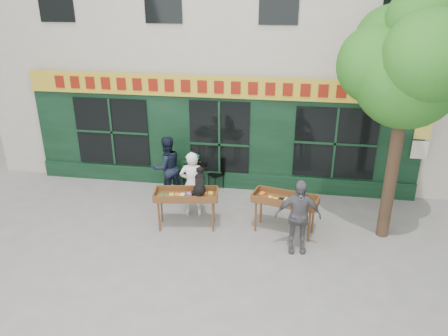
{
  "coord_description": "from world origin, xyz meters",
  "views": [
    {
      "loc": [
        1.97,
        -9.23,
        5.57
      ],
      "look_at": [
        0.42,
        0.5,
        1.4
      ],
      "focal_mm": 35.0,
      "sensor_mm": 36.0,
      "label": 1
    }
  ],
  "objects": [
    {
      "name": "man_right",
      "position": [
        2.25,
        -0.69,
        0.87
      ],
      "size": [
        1.06,
        0.55,
        1.73
      ],
      "primitive_type": "imported",
      "rotation": [
        0.0,
        0.0,
        0.13
      ],
      "color": "#535358",
      "rests_on": "ground"
    },
    {
      "name": "chalkboard",
      "position": [
        -0.83,
        2.19,
        0.4
      ],
      "size": [
        0.56,
        0.2,
        0.79
      ],
      "rotation": [
        0.0,
        0.0,
        0.01
      ],
      "color": "black",
      "rests_on": "ground"
    },
    {
      "name": "potted_plant",
      "position": [
        -0.64,
        2.2,
        0.91
      ],
      "size": [
        0.18,
        0.15,
        0.29
      ],
      "primitive_type": "imported",
      "rotation": [
        0.0,
        0.0,
        0.33
      ],
      "color": "gray",
      "rests_on": "bistro_table"
    },
    {
      "name": "dog",
      "position": [
        -0.06,
        -0.13,
        1.29
      ],
      "size": [
        0.42,
        0.64,
        0.6
      ],
      "primitive_type": null,
      "rotation": [
        0.0,
        0.0,
        0.15
      ],
      "color": "black",
      "rests_on": "book_cart_center"
    },
    {
      "name": "bistro_chair_left",
      "position": [
        -1.28,
        2.19,
        0.56
      ],
      "size": [
        0.39,
        0.38,
        0.95
      ],
      "rotation": [
        0.0,
        0.0,
        1.64
      ],
      "color": "black",
      "rests_on": "ground"
    },
    {
      "name": "book_cart_center",
      "position": [
        -0.41,
        -0.08,
        0.82
      ],
      "size": [
        1.58,
        0.83,
        0.99
      ],
      "rotation": [
        0.0,
        0.0,
        0.15
      ],
      "color": "brown",
      "rests_on": "ground"
    },
    {
      "name": "ground",
      "position": [
        0.0,
        0.0,
        0.0
      ],
      "size": [
        80.0,
        80.0,
        0.0
      ],
      "primitive_type": "plane",
      "color": "slate",
      "rests_on": "ground"
    },
    {
      "name": "bistro_chair_right",
      "position": [
        -0.03,
        2.27,
        0.56
      ],
      "size": [
        0.51,
        0.51,
        0.95
      ],
      "rotation": [
        0.0,
        0.0,
        -0.72
      ],
      "color": "black",
      "rests_on": "ground"
    },
    {
      "name": "street_tree",
      "position": [
        4.34,
        0.36,
        4.11
      ],
      "size": [
        3.05,
        2.9,
        5.6
      ],
      "color": "#382619",
      "rests_on": "ground"
    },
    {
      "name": "book_cart_right",
      "position": [
        1.95,
        0.06,
        0.82
      ],
      "size": [
        1.6,
        0.94,
        0.99
      ],
      "rotation": [
        0.0,
        0.0,
        -0.22
      ],
      "color": "brown",
      "rests_on": "ground"
    },
    {
      "name": "building",
      "position": [
        0.0,
        5.97,
        4.97
      ],
      "size": [
        14.0,
        7.26,
        10.0
      ],
      "color": "beige",
      "rests_on": "ground"
    },
    {
      "name": "man_left",
      "position": [
        -1.34,
        1.5,
        0.89
      ],
      "size": [
        1.09,
        1.06,
        1.78
      ],
      "primitive_type": "imported",
      "rotation": [
        0.0,
        0.0,
        3.82
      ],
      "color": "black",
      "rests_on": "ground"
    },
    {
      "name": "bistro_table",
      "position": [
        -0.64,
        2.2,
        0.54
      ],
      "size": [
        0.6,
        0.6,
        0.76
      ],
      "color": "black",
      "rests_on": "ground"
    },
    {
      "name": "woman",
      "position": [
        -0.41,
        0.57,
        0.87
      ],
      "size": [
        0.69,
        0.5,
        1.74
      ],
      "primitive_type": "imported",
      "rotation": [
        0.0,
        0.0,
        3.29
      ],
      "color": "white",
      "rests_on": "ground"
    }
  ]
}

